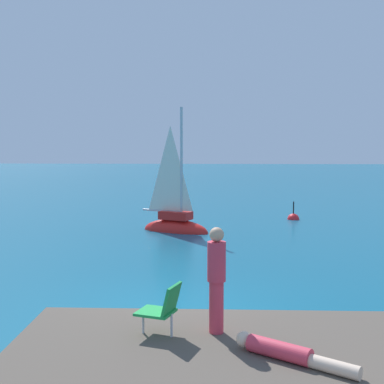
% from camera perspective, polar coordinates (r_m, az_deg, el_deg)
% --- Properties ---
extents(ground_plane, '(160.00, 160.00, 0.00)m').
position_cam_1_polar(ground_plane, '(11.65, -1.86, -12.69)').
color(ground_plane, '#0F5675').
extents(shore_ledge, '(6.54, 3.63, 0.73)m').
position_cam_1_polar(shore_ledge, '(7.79, 4.82, -19.25)').
color(shore_ledge, brown).
rests_on(shore_ledge, ground).
extents(boulder_seaward, '(0.73, 0.60, 0.44)m').
position_cam_1_polar(boulder_seaward, '(10.05, -6.64, -15.73)').
color(boulder_seaward, brown).
rests_on(boulder_seaward, ground).
extents(boulder_inland, '(1.27, 1.11, 0.73)m').
position_cam_1_polar(boulder_inland, '(9.81, 5.48, -16.26)').
color(boulder_inland, brown).
rests_on(boulder_inland, ground).
extents(sailboat_near, '(3.07, 2.07, 5.54)m').
position_cam_1_polar(sailboat_near, '(21.48, -1.83, -3.51)').
color(sailboat_near, red).
rests_on(sailboat_near, ground).
extents(person_sunbather, '(1.52, 1.12, 0.25)m').
position_cam_1_polar(person_sunbather, '(7.34, 10.40, -16.83)').
color(person_sunbather, '#DB384C').
rests_on(person_sunbather, shore_ledge).
extents(person_standing, '(0.28, 0.28, 1.62)m').
position_cam_1_polar(person_standing, '(8.00, 2.68, -9.21)').
color(person_standing, '#DB384C').
rests_on(person_standing, shore_ledge).
extents(beach_chair, '(0.72, 0.64, 0.80)m').
position_cam_1_polar(beach_chair, '(7.99, -3.22, -12.39)').
color(beach_chair, green).
rests_on(beach_chair, shore_ledge).
extents(marker_buoy, '(0.56, 0.56, 1.13)m').
position_cam_1_polar(marker_buoy, '(25.31, 10.97, -2.93)').
color(marker_buoy, red).
rests_on(marker_buoy, ground).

